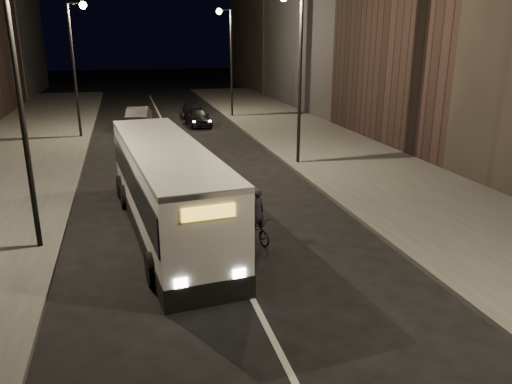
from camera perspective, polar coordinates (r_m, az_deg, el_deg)
ground at (r=13.33m, az=-1.00°, el=-10.98°), size 180.00×180.00×0.00m
sidewalk_right at (r=28.47m, az=8.99°, el=4.56°), size 7.00×70.00×0.16m
sidewalk_left at (r=26.78m, az=-26.66°, el=2.06°), size 7.00×70.00×0.16m
streetlight_right_mid at (r=24.77m, az=4.51°, el=15.16°), size 1.20×0.44×8.12m
streetlight_right_far at (r=40.22m, az=-3.24°, el=16.07°), size 1.20×0.44×8.12m
streetlight_left_near at (r=15.63m, az=-24.78°, el=12.30°), size 1.20×0.44×8.12m
streetlight_left_far at (r=33.50m, az=-19.81°, el=14.82°), size 1.20×0.44×8.12m
city_bus at (r=16.89m, az=-10.20°, el=0.88°), size 3.39×11.08×2.94m
cyclist_on_bicycle at (r=15.91m, az=-0.03°, el=-3.66°), size 1.03×1.68×1.83m
car_near at (r=36.97m, az=-6.67°, el=8.52°), size 1.70×3.89×1.30m
car_mid at (r=37.80m, az=-13.22°, el=8.47°), size 2.08×4.51×1.43m
car_far at (r=41.25m, az=-7.32°, el=9.29°), size 1.95×3.99×1.12m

